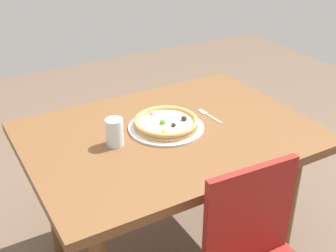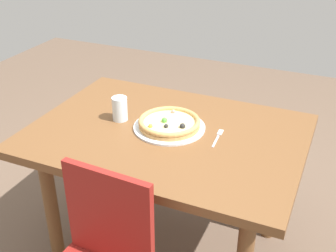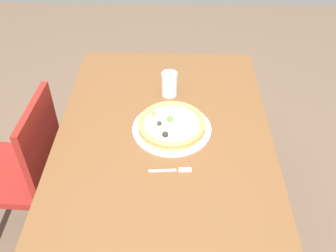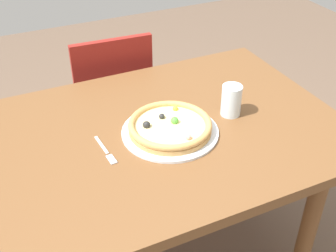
{
  "view_description": "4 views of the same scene",
  "coord_description": "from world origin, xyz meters",
  "px_view_note": "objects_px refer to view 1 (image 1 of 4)",
  "views": [
    {
      "loc": [
        -0.88,
        -1.52,
        1.71
      ],
      "look_at": [
        0.0,
        0.02,
        0.76
      ],
      "focal_mm": 46.93,
      "sensor_mm": 36.0,
      "label": 1
    },
    {
      "loc": [
        0.73,
        -1.64,
        1.74
      ],
      "look_at": [
        0.0,
        0.02,
        0.76
      ],
      "focal_mm": 45.89,
      "sensor_mm": 36.0,
      "label": 2
    },
    {
      "loc": [
        1.26,
        0.05,
        1.86
      ],
      "look_at": [
        0.0,
        0.02,
        0.76
      ],
      "focal_mm": 40.65,
      "sensor_mm": 36.0,
      "label": 3
    },
    {
      "loc": [
        0.54,
        1.17,
        1.64
      ],
      "look_at": [
        0.0,
        0.02,
        0.76
      ],
      "focal_mm": 46.08,
      "sensor_mm": 36.0,
      "label": 4
    }
  ],
  "objects_px": {
    "drinking_glass": "(115,132)",
    "pizza": "(166,123)",
    "dining_table": "(170,150)",
    "fork": "(208,115)",
    "plate": "(166,127)"
  },
  "relations": [
    {
      "from": "drinking_glass",
      "to": "pizza",
      "type": "bearing_deg",
      "value": 3.48
    },
    {
      "from": "pizza",
      "to": "drinking_glass",
      "type": "xyz_separation_m",
      "value": [
        -0.26,
        -0.02,
        0.03
      ]
    },
    {
      "from": "pizza",
      "to": "dining_table",
      "type": "bearing_deg",
      "value": -91.38
    },
    {
      "from": "dining_table",
      "to": "fork",
      "type": "bearing_deg",
      "value": 10.99
    },
    {
      "from": "dining_table",
      "to": "pizza",
      "type": "height_order",
      "value": "pizza"
    },
    {
      "from": "plate",
      "to": "dining_table",
      "type": "bearing_deg",
      "value": -91.16
    },
    {
      "from": "dining_table",
      "to": "plate",
      "type": "relative_size",
      "value": 3.71
    },
    {
      "from": "dining_table",
      "to": "pizza",
      "type": "xyz_separation_m",
      "value": [
        0.0,
        0.03,
        0.13
      ]
    },
    {
      "from": "plate",
      "to": "fork",
      "type": "relative_size",
      "value": 2.11
    },
    {
      "from": "pizza",
      "to": "drinking_glass",
      "type": "bearing_deg",
      "value": -176.52
    },
    {
      "from": "pizza",
      "to": "fork",
      "type": "bearing_deg",
      "value": 3.27
    },
    {
      "from": "plate",
      "to": "drinking_glass",
      "type": "relative_size",
      "value": 2.89
    },
    {
      "from": "drinking_glass",
      "to": "dining_table",
      "type": "bearing_deg",
      "value": -3.8
    },
    {
      "from": "fork",
      "to": "pizza",
      "type": "bearing_deg",
      "value": 89.12
    },
    {
      "from": "dining_table",
      "to": "pizza",
      "type": "distance_m",
      "value": 0.13
    }
  ]
}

